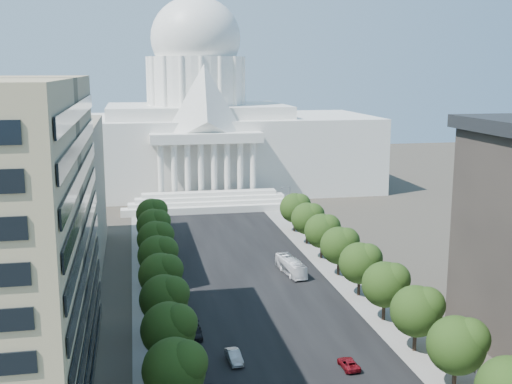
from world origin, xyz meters
TOP-DOWN VIEW (x-y plane):
  - road_asphalt at (0.00, 90.00)m, footprint 30.00×260.00m
  - sidewalk_left at (-19.00, 90.00)m, footprint 8.00×260.00m
  - sidewalk_right at (19.00, 90.00)m, footprint 8.00×260.00m
  - capitol at (0.00, 184.89)m, footprint 120.00×56.00m
  - office_block_left_far at (-48.00, 100.00)m, footprint 38.00×52.00m
  - tree_l_c at (-17.66, 35.81)m, footprint 7.79×7.60m
  - tree_l_d at (-17.66, 47.81)m, footprint 7.79×7.60m
  - tree_l_e at (-17.66, 59.81)m, footprint 7.79×7.60m
  - tree_l_f at (-17.66, 71.81)m, footprint 7.79×7.60m
  - tree_l_g at (-17.66, 83.81)m, footprint 7.79×7.60m
  - tree_l_h at (-17.66, 95.81)m, footprint 7.79×7.60m
  - tree_l_i at (-17.66, 107.81)m, footprint 7.79×7.60m
  - tree_l_j at (-17.66, 119.81)m, footprint 7.79×7.60m
  - tree_r_c at (18.34, 35.81)m, footprint 7.79×7.60m
  - tree_r_d at (18.34, 47.81)m, footprint 7.79×7.60m
  - tree_r_e at (18.34, 59.81)m, footprint 7.79×7.60m
  - tree_r_f at (18.34, 71.81)m, footprint 7.79×7.60m
  - tree_r_g at (18.34, 83.81)m, footprint 7.79×7.60m
  - tree_r_h at (18.34, 95.81)m, footprint 7.79×7.60m
  - tree_r_i at (18.34, 107.81)m, footprint 7.79×7.60m
  - tree_r_j at (18.34, 119.81)m, footprint 7.79×7.60m
  - streetlight_b at (19.90, 35.00)m, footprint 2.61×0.44m
  - streetlight_c at (19.90, 60.00)m, footprint 2.61×0.44m
  - streetlight_d at (19.90, 85.00)m, footprint 2.61×0.44m
  - streetlight_e at (19.90, 110.00)m, footprint 2.61×0.44m
  - streetlight_f at (19.90, 135.00)m, footprint 2.61×0.44m
  - car_silver at (-8.78, 49.22)m, footprint 2.16×5.13m
  - car_red at (6.57, 44.37)m, footprint 2.33×4.76m
  - car_dark_b at (-13.45, 58.95)m, footprint 2.29×5.54m
  - city_bus at (8.79, 86.59)m, footprint 4.08×11.81m

SIDE VIEW (x-z plane):
  - road_asphalt at x=0.00m, z-range -0.01..0.01m
  - sidewalk_left at x=-19.00m, z-range -0.01..0.01m
  - sidewalk_right at x=19.00m, z-range -0.01..0.01m
  - car_red at x=6.57m, z-range 0.00..1.30m
  - car_dark_b at x=-13.45m, z-range 0.00..1.60m
  - car_silver at x=-8.78m, z-range 0.00..1.65m
  - city_bus at x=8.79m, z-range 0.00..3.22m
  - streetlight_b at x=19.90m, z-range 1.32..10.32m
  - streetlight_c at x=19.90m, z-range 1.32..10.32m
  - streetlight_d at x=19.90m, z-range 1.32..10.32m
  - streetlight_e at x=19.90m, z-range 1.32..10.32m
  - streetlight_f at x=19.90m, z-range 1.32..10.32m
  - tree_l_c at x=-17.66m, z-range 1.47..11.44m
  - tree_l_d at x=-17.66m, z-range 1.47..11.44m
  - tree_l_e at x=-17.66m, z-range 1.47..11.44m
  - tree_l_f at x=-17.66m, z-range 1.47..11.44m
  - tree_l_g at x=-17.66m, z-range 1.47..11.44m
  - tree_l_h at x=-17.66m, z-range 1.47..11.44m
  - tree_l_i at x=-17.66m, z-range 1.47..11.44m
  - tree_l_j at x=-17.66m, z-range 1.47..11.44m
  - tree_r_c at x=18.34m, z-range 1.47..11.44m
  - tree_r_d at x=18.34m, z-range 1.47..11.44m
  - tree_r_e at x=18.34m, z-range 1.47..11.44m
  - tree_r_f at x=18.34m, z-range 1.47..11.44m
  - tree_r_g at x=18.34m, z-range 1.47..11.44m
  - tree_r_h at x=18.34m, z-range 1.47..11.44m
  - tree_r_i at x=18.34m, z-range 1.47..11.44m
  - tree_r_j at x=18.34m, z-range 1.47..11.44m
  - office_block_left_far at x=-48.00m, z-range 0.00..30.00m
  - capitol at x=0.00m, z-range -16.49..56.51m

